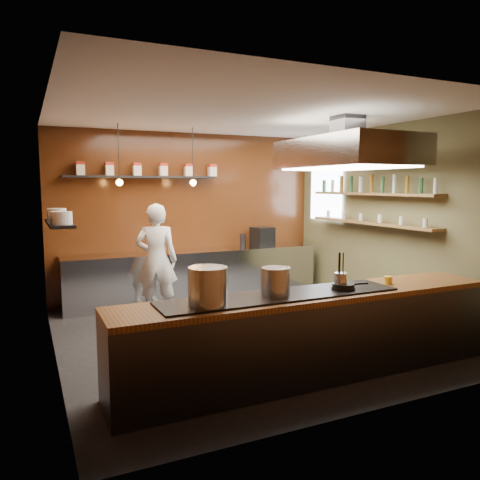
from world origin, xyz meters
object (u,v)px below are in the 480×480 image
stockpot_small (276,281)px  stockpot_large (208,286)px  espresso_machine (262,237)px  chef (157,260)px  extractor_hood (347,152)px

stockpot_small → stockpot_large: bearing=-173.2°
stockpot_large → espresso_machine: (2.57, 3.83, -0.04)m
stockpot_large → chef: bearing=84.1°
stockpot_small → chef: 3.05m
stockpot_small → chef: bearing=98.5°
chef → espresso_machine: bearing=-140.3°
stockpot_small → espresso_machine: size_ratio=0.83×
stockpot_large → chef: 3.13m
stockpot_large → espresso_machine: bearing=56.1°
extractor_hood → espresso_machine: extractor_hood is taller
stockpot_large → chef: chef is taller
extractor_hood → stockpot_large: bearing=-153.3°
espresso_machine → chef: chef is taller
extractor_hood → stockpot_large: extractor_hood is taller
extractor_hood → chef: extractor_hood is taller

